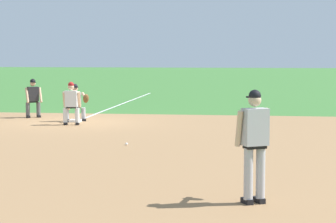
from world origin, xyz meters
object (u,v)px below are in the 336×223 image
umpire (33,97)px  first_baseman (76,101)px  pitcher (255,139)px  baserunner (71,102)px  baseball (126,144)px  first_base_bag (75,121)px

umpire → first_baseman: bearing=-119.3°
pitcher → first_baseman: bearing=28.1°
first_baseman → umpire: bearing=60.7°
pitcher → baserunner: (10.73, 6.17, -0.27)m
first_baseman → umpire: umpire is taller
pitcher → baserunner: 12.38m
baseball → first_baseman: size_ratio=0.06×
baseball → pitcher: size_ratio=0.04×
pitcher → umpire: size_ratio=1.27×
first_base_bag → pitcher: pitcher is taller
baseball → pitcher: bearing=-151.6°
first_baseman → umpire: 2.26m
pitcher → baseball: bearing=28.4°
first_base_bag → first_baseman: 0.71m
baserunner → umpire: (2.21, 2.11, 0.00)m
baseball → first_baseman: 6.37m
first_base_bag → baseball: 6.17m
first_base_bag → baserunner: 1.20m
pitcher → umpire: bearing=32.6°
baseball → baserunner: 5.35m
baserunner → umpire: bearing=43.7°
baseball → pitcher: 7.16m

